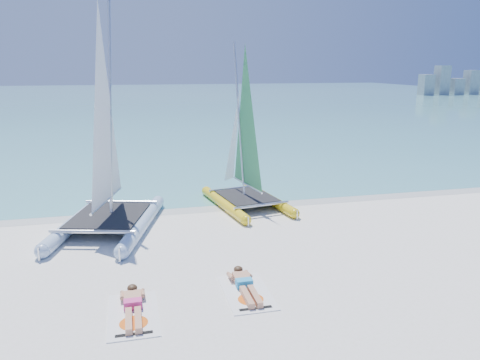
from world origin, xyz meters
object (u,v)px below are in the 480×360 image
(catamaran_blue, at_px, (106,161))
(towel_b, at_px, (247,292))
(catamaran_yellow, at_px, (242,153))
(towel_a, at_px, (133,315))
(sunbather_a, at_px, (133,305))
(sunbather_b, at_px, (245,284))

(catamaran_blue, height_order, towel_b, catamaran_blue)
(catamaran_yellow, distance_m, towel_b, 7.30)
(towel_a, bearing_deg, sunbather_a, 90.00)
(sunbather_a, distance_m, sunbather_b, 2.50)
(catamaran_blue, height_order, catamaran_yellow, catamaran_blue)
(sunbather_b, bearing_deg, catamaran_yellow, 76.76)
(sunbather_a, bearing_deg, catamaran_blue, 96.32)
(catamaran_blue, xyz_separation_m, catamaran_yellow, (4.64, 1.71, -0.26))
(catamaran_blue, height_order, sunbather_b, catamaran_blue)
(catamaran_blue, distance_m, towel_a, 5.99)
(catamaran_yellow, relative_size, sunbather_a, 3.45)
(sunbather_a, height_order, towel_b, sunbather_a)
(catamaran_yellow, bearing_deg, towel_b, -112.33)
(catamaran_blue, bearing_deg, towel_a, -68.47)
(catamaran_yellow, relative_size, sunbather_b, 3.45)
(sunbather_a, distance_m, towel_b, 2.48)
(sunbather_a, bearing_deg, towel_b, 4.60)
(towel_a, bearing_deg, sunbather_b, 13.27)
(towel_a, relative_size, sunbather_b, 1.07)
(sunbather_b, bearing_deg, towel_a, -166.73)
(catamaran_blue, bearing_deg, sunbather_a, -68.25)
(sunbather_a, xyz_separation_m, towel_b, (2.47, 0.20, -0.11))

